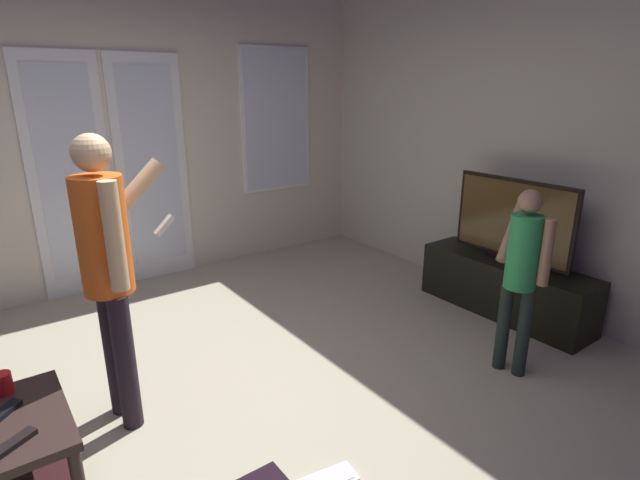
% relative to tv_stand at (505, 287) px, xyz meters
% --- Properties ---
extents(ground_plane, '(5.66, 4.86, 0.02)m').
position_rel_tv_stand_xyz_m(ground_plane, '(-2.49, 0.12, -0.23)').
color(ground_plane, '#AEA58C').
extents(wall_back_with_doors, '(5.66, 0.09, 2.83)m').
position_rel_tv_stand_xyz_m(wall_back_with_doors, '(-2.41, 2.51, 1.15)').
color(wall_back_with_doors, beige).
rests_on(wall_back_with_doors, ground_plane).
extents(wall_right_plain, '(0.06, 4.86, 2.80)m').
position_rel_tv_stand_xyz_m(wall_right_plain, '(0.31, 0.12, 1.18)').
color(wall_right_plain, beige).
rests_on(wall_right_plain, ground_plane).
extents(tv_stand, '(0.40, 1.39, 0.45)m').
position_rel_tv_stand_xyz_m(tv_stand, '(0.00, 0.00, 0.00)').
color(tv_stand, black).
rests_on(tv_stand, ground_plane).
extents(flat_screen_tv, '(0.08, 0.99, 0.66)m').
position_rel_tv_stand_xyz_m(flat_screen_tv, '(-0.00, 0.00, 0.56)').
color(flat_screen_tv, black).
rests_on(flat_screen_tv, tv_stand).
extents(person_adult, '(0.57, 0.46, 1.57)m').
position_rel_tv_stand_xyz_m(person_adult, '(-2.85, 0.46, 0.72)').
color(person_adult, black).
rests_on(person_adult, ground_plane).
extents(person_child, '(0.38, 0.38, 1.20)m').
position_rel_tv_stand_xyz_m(person_child, '(-0.71, -0.53, 0.50)').
color(person_child, '#202B26').
rests_on(person_child, ground_plane).
extents(cup_by_laptop, '(0.08, 0.08, 0.10)m').
position_rel_tv_stand_xyz_m(cup_by_laptop, '(-3.40, 0.27, 0.31)').
color(cup_by_laptop, red).
rests_on(cup_by_laptop, coffee_table).
extents(tv_remote_black, '(0.16, 0.15, 0.02)m').
position_rel_tv_stand_xyz_m(tv_remote_black, '(-3.42, 0.09, 0.27)').
color(tv_remote_black, black).
rests_on(tv_remote_black, coffee_table).
extents(dvd_remote_slim, '(0.17, 0.13, 0.02)m').
position_rel_tv_stand_xyz_m(dvd_remote_slim, '(-3.40, -0.14, 0.27)').
color(dvd_remote_slim, black).
rests_on(dvd_remote_slim, coffee_table).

